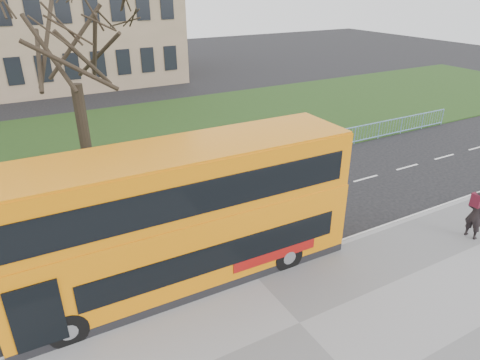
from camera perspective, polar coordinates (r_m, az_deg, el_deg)
name	(u,v)px	position (r m, az deg, el deg)	size (l,w,h in m)	color
ground	(232,254)	(15.85, -1.09, -9.81)	(120.00, 120.00, 0.00)	black
kerb	(254,275)	(14.72, 1.83, -12.59)	(80.00, 0.20, 0.14)	gray
grass_verge	(125,138)	(28.00, -15.10, 5.37)	(80.00, 15.40, 0.08)	#223D16
guard_railing	(167,175)	(20.90, -9.67, 0.65)	(40.00, 0.12, 1.10)	#7FACE3
bare_tree	(73,65)	(22.01, -21.38, 14.04)	(7.55, 7.55, 10.79)	black
yellow_bus	(184,214)	(13.46, -7.47, -4.50)	(11.00, 2.77, 4.60)	orange
pedestrian	(476,215)	(18.38, 28.90, -4.08)	(0.70, 0.46, 1.91)	black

